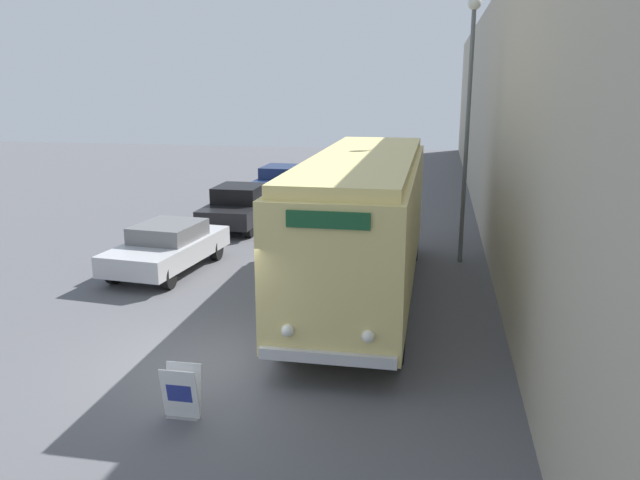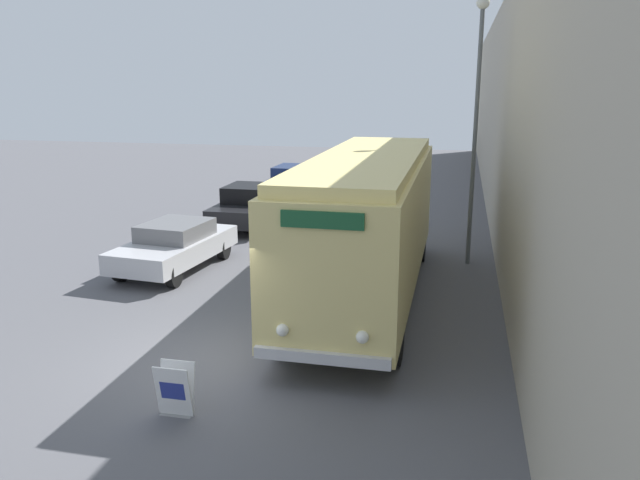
% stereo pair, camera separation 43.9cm
% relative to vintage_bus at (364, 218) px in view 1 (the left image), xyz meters
% --- Properties ---
extents(ground_plane, '(80.00, 80.00, 0.00)m').
position_rel_vintage_bus_xyz_m(ground_plane, '(-2.40, -4.42, -2.00)').
color(ground_plane, '#56565B').
extents(building_wall_right, '(0.30, 60.00, 7.93)m').
position_rel_vintage_bus_xyz_m(building_wall_right, '(3.43, 5.58, 1.97)').
color(building_wall_right, '#B2A893').
rests_on(building_wall_right, ground_plane).
extents(vintage_bus, '(2.50, 10.11, 3.53)m').
position_rel_vintage_bus_xyz_m(vintage_bus, '(0.00, 0.00, 0.00)').
color(vintage_bus, black).
rests_on(vintage_bus, ground_plane).
extents(sign_board, '(0.59, 0.33, 0.88)m').
position_rel_vintage_bus_xyz_m(sign_board, '(-2.13, -6.22, -1.58)').
color(sign_board, gray).
rests_on(sign_board, ground_plane).
extents(streetlamp, '(0.36, 0.36, 7.43)m').
position_rel_vintage_bus_xyz_m(streetlamp, '(2.48, 3.65, 2.72)').
color(streetlamp, '#595E60').
rests_on(streetlamp, ground_plane).
extents(parked_car_near, '(2.29, 4.40, 1.35)m').
position_rel_vintage_bus_xyz_m(parked_car_near, '(-5.65, 1.22, -1.29)').
color(parked_car_near, black).
rests_on(parked_car_near, ground_plane).
extents(parked_car_mid, '(1.87, 4.07, 1.54)m').
position_rel_vintage_bus_xyz_m(parked_car_mid, '(-5.35, 6.76, -1.22)').
color(parked_car_mid, black).
rests_on(parked_car_mid, ground_plane).
extents(parked_car_far, '(2.06, 4.51, 1.42)m').
position_rel_vintage_bus_xyz_m(parked_car_far, '(-5.37, 13.18, -1.26)').
color(parked_car_far, black).
rests_on(parked_car_far, ground_plane).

